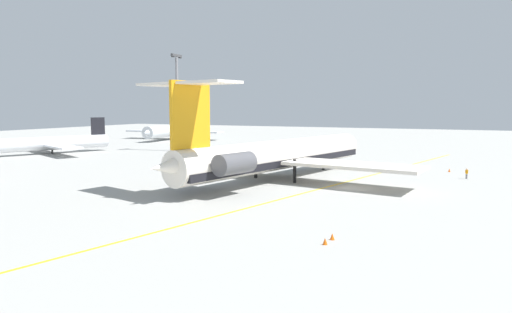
% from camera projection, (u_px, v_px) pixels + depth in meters
% --- Properties ---
extents(ground, '(357.03, 357.03, 0.00)m').
position_uv_depth(ground, '(350.00, 188.00, 61.38)').
color(ground, '#9E9E99').
extents(main_jetliner, '(47.32, 42.32, 13.97)m').
position_uv_depth(main_jetliner, '(275.00, 155.00, 67.75)').
color(main_jetliner, silver).
rests_on(main_jetliner, ground).
extents(airliner_mid_right, '(26.54, 26.77, 8.32)m').
position_uv_depth(airliner_mid_right, '(48.00, 143.00, 106.14)').
color(airliner_mid_right, silver).
rests_on(airliner_mid_right, ground).
extents(airliner_far_right, '(34.90, 34.54, 10.42)m').
position_uv_depth(airliner_far_right, '(173.00, 130.00, 153.21)').
color(airliner_far_right, silver).
rests_on(airliner_far_right, ground).
extents(ground_crew_near_nose, '(0.46, 0.29, 1.82)m').
position_uv_depth(ground_crew_near_nose, '(260.00, 152.00, 98.05)').
color(ground_crew_near_nose, black).
rests_on(ground_crew_near_nose, ground).
extents(ground_crew_near_tail, '(0.45, 0.28, 1.77)m').
position_uv_depth(ground_crew_near_tail, '(272.00, 152.00, 99.28)').
color(ground_crew_near_tail, black).
rests_on(ground_crew_near_tail, ground).
extents(ground_crew_portside, '(0.26, 0.41, 1.66)m').
position_uv_depth(ground_crew_portside, '(467.00, 172.00, 69.21)').
color(ground_crew_portside, black).
rests_on(ground_crew_portside, ground).
extents(ground_crew_starboard, '(0.27, 0.42, 1.69)m').
position_uv_depth(ground_crew_starboard, '(241.00, 153.00, 97.07)').
color(ground_crew_starboard, black).
rests_on(ground_crew_starboard, ground).
extents(safety_cone_nose, '(0.40, 0.40, 0.55)m').
position_uv_depth(safety_cone_nose, '(449.00, 170.00, 76.88)').
color(safety_cone_nose, '#EA590F').
rests_on(safety_cone_nose, ground).
extents(safety_cone_wingtip, '(0.40, 0.40, 0.55)m').
position_uv_depth(safety_cone_wingtip, '(325.00, 241.00, 36.27)').
color(safety_cone_wingtip, '#EA590F').
rests_on(safety_cone_wingtip, ground).
extents(safety_cone_tail, '(0.40, 0.40, 0.55)m').
position_uv_depth(safety_cone_tail, '(332.00, 237.00, 37.58)').
color(safety_cone_tail, '#EA590F').
rests_on(safety_cone_tail, ground).
extents(taxiway_centreline, '(98.51, 26.84, 0.01)m').
position_uv_depth(taxiway_centreline, '(341.00, 183.00, 65.39)').
color(taxiway_centreline, gold).
rests_on(taxiway_centreline, ground).
extents(light_mast, '(4.00, 0.70, 23.69)m').
position_uv_depth(light_mast, '(177.00, 98.00, 112.10)').
color(light_mast, slate).
rests_on(light_mast, ground).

